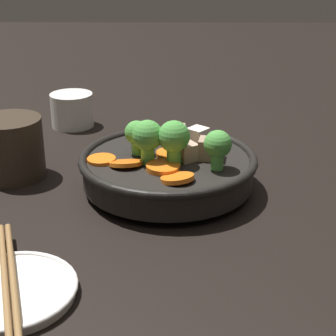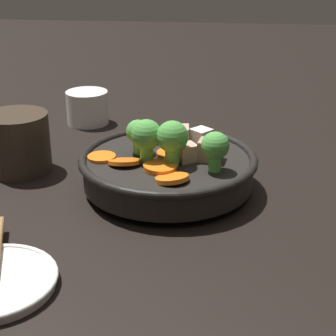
# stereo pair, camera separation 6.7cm
# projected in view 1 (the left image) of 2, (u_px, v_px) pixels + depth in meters

# --- Properties ---
(ground_plane) EXTENTS (3.00, 3.00, 0.00)m
(ground_plane) POSITION_uv_depth(u_px,v_px,m) (168.00, 189.00, 0.80)
(ground_plane) COLOR black
(stirfry_bowl) EXTENTS (0.25, 0.25, 0.11)m
(stirfry_bowl) POSITION_uv_depth(u_px,v_px,m) (168.00, 165.00, 0.78)
(stirfry_bowl) COLOR black
(stirfry_bowl) RESTS_ON ground_plane
(side_saucer) EXTENTS (0.14, 0.14, 0.01)m
(side_saucer) POSITION_uv_depth(u_px,v_px,m) (10.00, 291.00, 0.56)
(side_saucer) COLOR white
(side_saucer) RESTS_ON ground_plane
(tea_cup) EXTENTS (0.08, 0.08, 0.06)m
(tea_cup) POSITION_uv_depth(u_px,v_px,m) (72.00, 110.00, 1.04)
(tea_cup) COLOR white
(tea_cup) RESTS_ON ground_plane
(dark_mug) EXTENTS (0.12, 0.10, 0.09)m
(dark_mug) POSITION_uv_depth(u_px,v_px,m) (11.00, 147.00, 0.82)
(dark_mug) COLOR #33281E
(dark_mug) RESTS_ON ground_plane
(chopsticks_pair) EXTENTS (0.23, 0.09, 0.01)m
(chopsticks_pair) POSITION_uv_depth(u_px,v_px,m) (9.00, 283.00, 0.56)
(chopsticks_pair) COLOR olive
(chopsticks_pair) RESTS_ON side_saucer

